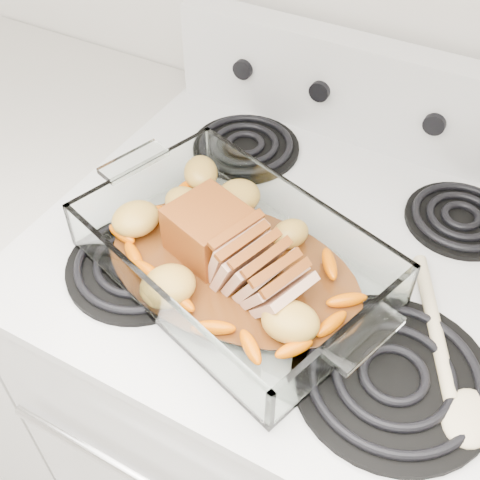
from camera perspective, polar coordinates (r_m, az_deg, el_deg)
The scene contains 6 objects.
electric_range at distance 1.27m, azimuth 4.61°, elevation -14.59°, with size 0.78×0.70×1.12m.
counter_left at distance 1.54m, azimuth -18.32°, elevation -3.77°, with size 0.58×0.68×0.93m.
baking_dish at distance 0.84m, azimuth -0.66°, elevation -2.17°, with size 0.41×0.27×0.08m.
pork_roast at distance 0.82m, azimuth -1.48°, elevation -0.70°, with size 0.22×0.10×0.08m.
roast_vegetables at distance 0.85m, azimuth 0.32°, elevation -0.09°, with size 0.37×0.20×0.05m.
wooden_spoon at distance 0.80m, azimuth 19.49°, elevation -11.90°, with size 0.16×0.26×0.02m.
Camera 1 is at (0.21, 1.06, 1.59)m, focal length 45.00 mm.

